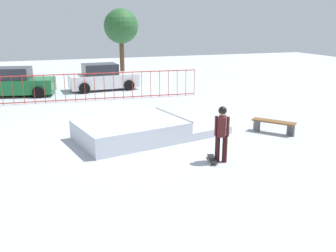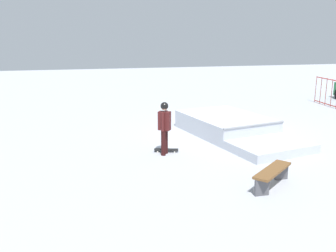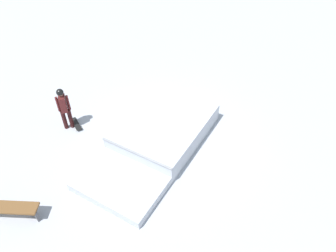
{
  "view_description": "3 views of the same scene",
  "coord_description": "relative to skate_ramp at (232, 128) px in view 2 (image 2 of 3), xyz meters",
  "views": [
    {
      "loc": [
        -2.99,
        -12.59,
        4.16
      ],
      "look_at": [
        0.76,
        -1.73,
        0.9
      ],
      "focal_mm": 40.06,
      "sensor_mm": 36.0,
      "label": 1
    },
    {
      "loc": [
        13.25,
        -5.65,
        3.79
      ],
      "look_at": [
        2.24,
        -2.96,
        1.0
      ],
      "focal_mm": 39.72,
      "sensor_mm": 36.0,
      "label": 2
    },
    {
      "loc": [
        5.86,
        5.5,
        7.72
      ],
      "look_at": [
        -0.03,
        0.13,
        0.6
      ],
      "focal_mm": 32.84,
      "sensor_mm": 36.0,
      "label": 3
    }
  ],
  "objects": [
    {
      "name": "skater",
      "position": [
        1.63,
        -3.06,
        0.69
      ],
      "size": [
        0.39,
        0.44,
        1.73
      ],
      "rotation": [
        0.0,
        0.0,
        4.14
      ],
      "color": "black",
      "rests_on": "ground"
    },
    {
      "name": "ground_plane",
      "position": [
        -0.39,
        -0.04,
        -0.32
      ],
      "size": [
        60.0,
        60.0,
        0.0
      ],
      "primitive_type": "plane",
      "color": "#B2B7C1"
    },
    {
      "name": "skateboard",
      "position": [
        1.4,
        -2.94,
        -0.24
      ],
      "size": [
        0.42,
        0.82,
        0.09
      ],
      "rotation": [
        0.0,
        0.0,
        4.43
      ],
      "color": "black",
      "rests_on": "ground"
    },
    {
      "name": "skate_ramp",
      "position": [
        0.0,
        0.0,
        0.0
      ],
      "size": [
        5.83,
        3.68,
        0.74
      ],
      "rotation": [
        0.0,
        0.0,
        0.21
      ],
      "color": "silver",
      "rests_on": "ground"
    },
    {
      "name": "park_bench",
      "position": [
        4.88,
        -1.0,
        0.04
      ],
      "size": [
        1.33,
        1.49,
        0.48
      ],
      "rotation": [
        0.0,
        0.0,
        2.26
      ],
      "color": "brown",
      "rests_on": "ground"
    }
  ]
}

